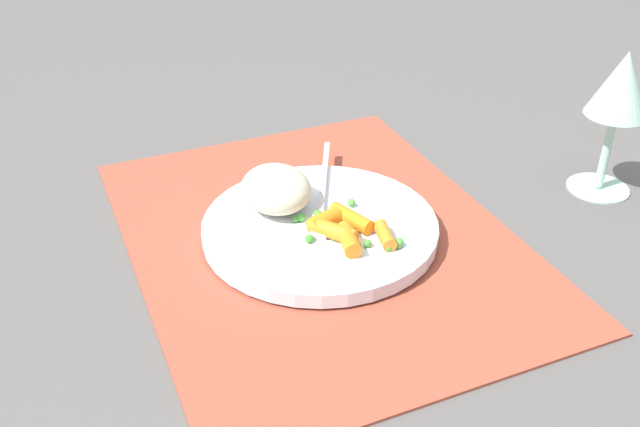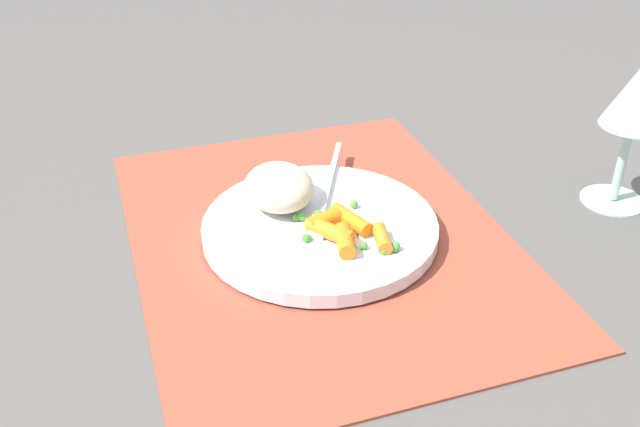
{
  "view_description": "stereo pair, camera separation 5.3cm",
  "coord_description": "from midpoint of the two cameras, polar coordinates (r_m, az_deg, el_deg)",
  "views": [
    {
      "loc": [
        0.58,
        -0.25,
        0.43
      ],
      "look_at": [
        0.0,
        0.0,
        0.03
      ],
      "focal_mm": 40.98,
      "sensor_mm": 36.0,
      "label": 1
    },
    {
      "loc": [
        0.6,
        -0.2,
        0.43
      ],
      "look_at": [
        0.0,
        0.0,
        0.03
      ],
      "focal_mm": 40.98,
      "sensor_mm": 36.0,
      "label": 2
    }
  ],
  "objects": [
    {
      "name": "fork",
      "position": [
        0.78,
        2.41,
        1.32
      ],
      "size": [
        0.19,
        0.1,
        0.01
      ],
      "color": "silver",
      "rests_on": "plate"
    },
    {
      "name": "wine_glass",
      "position": [
        0.84,
        25.2,
        7.86
      ],
      "size": [
        0.07,
        0.07,
        0.17
      ],
      "color": "#B2E0CC",
      "rests_on": "ground_plane"
    },
    {
      "name": "ground_plane",
      "position": [
        0.76,
        2.01,
        -2.02
      ],
      "size": [
        2.4,
        2.4,
        0.0
      ],
      "primitive_type": "plane",
      "color": "#565451"
    },
    {
      "name": "carrot_portion",
      "position": [
        0.72,
        4.01,
        -1.3
      ],
      "size": [
        0.09,
        0.08,
        0.02
      ],
      "color": "orange",
      "rests_on": "plate"
    },
    {
      "name": "pea_scatter",
      "position": [
        0.73,
        3.91,
        -1.43
      ],
      "size": [
        0.1,
        0.09,
        0.01
      ],
      "color": "green",
      "rests_on": "plate"
    },
    {
      "name": "placemat",
      "position": [
        0.76,
        2.01,
        -1.83
      ],
      "size": [
        0.49,
        0.38,
        0.01
      ],
      "primitive_type": "cube",
      "color": "#9E4733",
      "rests_on": "ground_plane"
    },
    {
      "name": "plate",
      "position": [
        0.75,
        2.03,
        -1.17
      ],
      "size": [
        0.24,
        0.24,
        0.01
      ],
      "primitive_type": "cylinder",
      "color": "white",
      "rests_on": "placemat"
    },
    {
      "name": "rice_mound",
      "position": [
        0.76,
        -1.23,
        2.04
      ],
      "size": [
        0.08,
        0.07,
        0.04
      ],
      "primitive_type": "ellipsoid",
      "color": "beige",
      "rests_on": "plate"
    }
  ]
}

